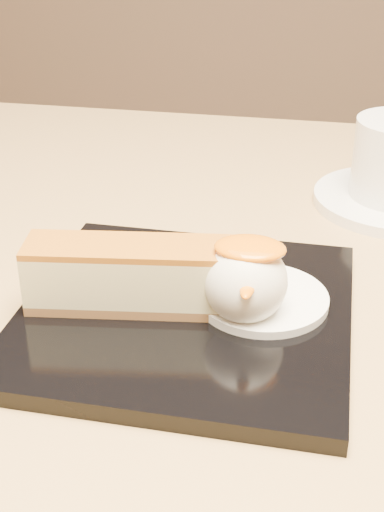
% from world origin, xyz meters
% --- Properties ---
extents(table, '(0.80, 0.80, 0.72)m').
position_xyz_m(table, '(0.00, 0.00, 0.56)').
color(table, black).
rests_on(table, ground).
extents(dessert_plate, '(0.22, 0.22, 0.01)m').
position_xyz_m(dessert_plate, '(-0.02, -0.07, 0.73)').
color(dessert_plate, black).
rests_on(dessert_plate, table).
extents(cheesecake, '(0.15, 0.06, 0.05)m').
position_xyz_m(cheesecake, '(-0.06, -0.07, 0.75)').
color(cheesecake, brown).
rests_on(cheesecake, dessert_plate).
extents(cream_smear, '(0.09, 0.09, 0.01)m').
position_xyz_m(cream_smear, '(0.03, -0.05, 0.73)').
color(cream_smear, white).
rests_on(cream_smear, dessert_plate).
extents(ice_cream_scoop, '(0.05, 0.05, 0.05)m').
position_xyz_m(ice_cream_scoop, '(0.02, -0.07, 0.76)').
color(ice_cream_scoop, white).
rests_on(ice_cream_scoop, cream_smear).
extents(mango_sauce, '(0.05, 0.04, 0.01)m').
position_xyz_m(mango_sauce, '(0.02, -0.07, 0.78)').
color(mango_sauce, orange).
rests_on(mango_sauce, ice_cream_scoop).
extents(mint_sprig, '(0.03, 0.02, 0.00)m').
position_xyz_m(mint_sprig, '(-0.00, -0.03, 0.74)').
color(mint_sprig, '#2E8C34').
rests_on(mint_sprig, cream_smear).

